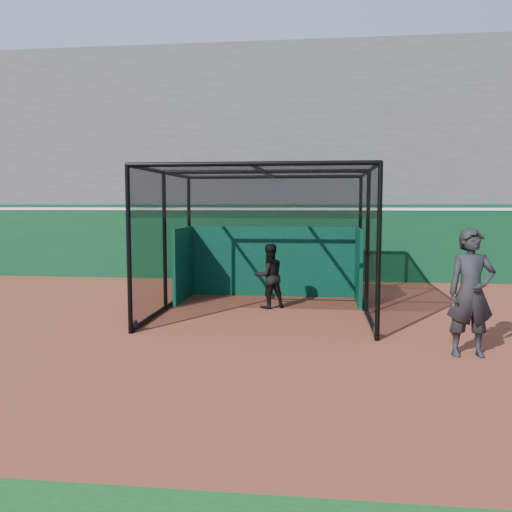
# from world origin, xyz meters

# --- Properties ---
(ground) EXTENTS (120.00, 120.00, 0.00)m
(ground) POSITION_xyz_m (0.00, 0.00, 0.00)
(ground) COLOR brown
(ground) RESTS_ON ground
(outfield_wall) EXTENTS (50.00, 0.50, 2.50)m
(outfield_wall) POSITION_xyz_m (0.00, 8.50, 1.29)
(outfield_wall) COLOR #09361A
(outfield_wall) RESTS_ON ground
(grandstand) EXTENTS (50.00, 7.85, 8.95)m
(grandstand) POSITION_xyz_m (0.00, 12.27, 4.48)
(grandstand) COLOR #4C4C4F
(grandstand) RESTS_ON ground
(batting_cage) EXTENTS (4.79, 4.88, 3.24)m
(batting_cage) POSITION_xyz_m (0.55, 2.95, 1.62)
(batting_cage) COLOR black
(batting_cage) RESTS_ON ground
(batter) EXTENTS (0.95, 0.89, 1.56)m
(batter) POSITION_xyz_m (0.62, 3.47, 0.78)
(batter) COLOR black
(batter) RESTS_ON ground
(on_deck_player) EXTENTS (0.81, 0.57, 2.11)m
(on_deck_player) POSITION_xyz_m (4.31, -0.29, 1.05)
(on_deck_player) COLOR black
(on_deck_player) RESTS_ON ground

